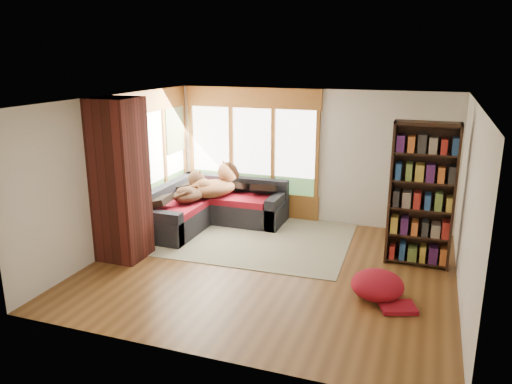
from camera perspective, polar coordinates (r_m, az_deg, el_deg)
The scene contains 17 objects.
floor at distance 7.90m, azimuth 1.60°, elevation -8.68°, with size 5.50×5.50×0.00m, color brown.
ceiling at distance 7.23m, azimuth 1.76°, elevation 10.46°, with size 5.50×5.50×0.00m, color white.
wall_back at distance 9.80m, azimuth 6.19°, elevation 4.06°, with size 5.50×0.04×2.60m, color silver.
wall_front at distance 5.25m, azimuth -6.80°, elevation -6.27°, with size 5.50×0.04×2.60m, color silver.
wall_left at distance 8.68m, azimuth -15.89°, elevation 2.03°, with size 0.04×5.00×2.60m, color silver.
wall_right at distance 7.15m, azimuth 23.16°, elevation -1.50°, with size 0.04×5.00×2.60m, color silver.
windows_back at distance 10.10m, azimuth -0.49°, elevation 4.78°, with size 2.82×0.10×1.90m.
windows_left at distance 9.63m, azimuth -11.68°, elevation 3.92°, with size 0.10×2.62×1.90m.
roller_blind at distance 10.25m, azimuth -9.26°, elevation 7.01°, with size 0.03×0.72×0.90m, color gray.
brick_chimney at distance 8.20m, azimuth -15.28°, elevation 1.31°, with size 0.70×0.70×2.60m, color #471914.
sectional_sofa at distance 9.95m, azimuth -6.09°, elevation -1.69°, with size 2.20×2.20×0.80m.
area_rug at distance 9.17m, azimuth -0.79°, elevation -5.09°, with size 3.63×2.77×0.01m, color beige.
bookshelf at distance 8.08m, azimuth 18.40°, elevation -0.38°, with size 0.97×0.32×2.27m.
pouf at distance 7.11m, azimuth 13.71°, elevation -10.19°, with size 0.72×0.72×0.39m, color maroon.
dog_tan at distance 9.70m, azimuth -4.63°, elevation 1.07°, with size 1.10×1.15×0.57m.
dog_brindle at distance 9.49m, azimuth -7.42°, elevation 0.31°, with size 0.54×0.86×0.46m.
throw_pillows at distance 9.93m, azimuth -5.61°, elevation 1.21°, with size 1.98×1.68×0.45m.
Camera 1 is at (2.20, -6.85, 3.25)m, focal length 35.00 mm.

